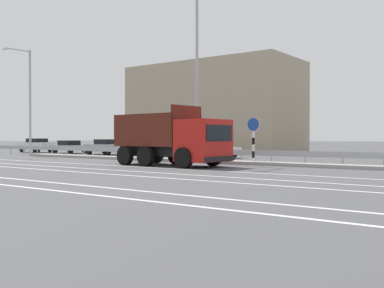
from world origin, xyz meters
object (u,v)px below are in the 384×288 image
parked_car_2 (106,147)px  dump_truck (182,143)px  parked_car_1 (70,147)px  parked_car_0 (36,145)px  street_lamp_0 (28,97)px  street_lamp_1 (195,71)px  parked_car_4 (214,149)px  median_road_sign (253,139)px  parked_car_3 (154,147)px

parked_car_2 → dump_truck: bearing=-115.6°
parked_car_1 → dump_truck: bearing=68.2°
parked_car_0 → street_lamp_0: bearing=-131.0°
street_lamp_1 → parked_car_4: street_lamp_1 is taller
median_road_sign → dump_truck: bearing=-124.1°
parked_car_1 → parked_car_0: bearing=-81.6°
parked_car_2 → parked_car_3: 5.12m
dump_truck → parked_car_2: dump_truck is taller
street_lamp_0 → parked_car_3: 11.26m
parked_car_3 → parked_car_4: parked_car_3 is taller
street_lamp_0 → parked_car_2: street_lamp_0 is taller
parked_car_0 → parked_car_4: bearing=-91.3°
median_road_sign → street_lamp_0: 21.15m
dump_truck → parked_car_2: size_ratio=1.58×
dump_truck → parked_car_2: bearing=-116.8°
parked_car_0 → parked_car_2: bearing=-92.8°
median_road_sign → parked_car_3: median_road_sign is taller
parked_car_3 → parked_car_4: (6.01, -0.05, -0.10)m
street_lamp_0 → parked_car_3: bearing=35.8°
median_road_sign → street_lamp_1: size_ratio=0.26×
parked_car_0 → parked_car_2: size_ratio=0.94×
street_lamp_1 → parked_car_1: size_ratio=2.51×
dump_truck → parked_car_1: bearing=-110.9°
parked_car_2 → parked_car_4: bearing=-83.1°
median_road_sign → parked_car_1: 23.97m
parked_car_2 → parked_car_3: (5.09, 0.56, 0.02)m
parked_car_4 → parked_car_0: bearing=92.1°
street_lamp_0 → parked_car_2: size_ratio=2.06×
parked_car_3 → median_road_sign: bearing=63.6°
parked_car_2 → parked_car_4: parked_car_2 is taller
dump_truck → parked_car_4: bearing=-153.4°
median_road_sign → parked_car_4: (-6.36, 5.69, -0.80)m
street_lamp_1 → parked_car_3: street_lamp_1 is taller
parked_car_0 → parked_car_3: bearing=-90.6°
street_lamp_0 → parked_car_1: bearing=111.3°
parked_car_0 → dump_truck: bearing=-111.3°
street_lamp_0 → parked_car_4: street_lamp_0 is taller
parked_car_1 → parked_car_4: (16.89, -0.08, -0.01)m
street_lamp_1 → parked_car_2: size_ratio=2.36×
parked_car_0 → parked_car_3: (15.53, 0.49, -0.01)m
median_road_sign → street_lamp_1: (-3.76, -0.37, 4.14)m
dump_truck → median_road_sign: dump_truck is taller
parked_car_0 → parked_car_1: size_ratio=1.00×
median_road_sign → parked_car_2: median_road_sign is taller
parked_car_3 → parked_car_4: size_ratio=1.10×
parked_car_2 → parked_car_3: bearing=-79.5°
median_road_sign → parked_car_1: (-23.25, 5.76, -0.79)m
parked_car_0 → street_lamp_1: bearing=-105.6°
median_road_sign → parked_car_3: size_ratio=0.63×
median_road_sign → parked_car_3: 13.66m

